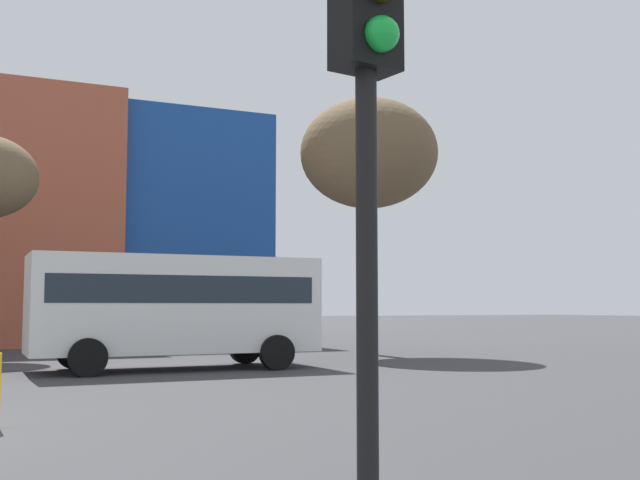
# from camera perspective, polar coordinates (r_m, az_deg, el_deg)

# --- Properties ---
(white_bus) EXTENTS (6.80, 2.62, 2.72)m
(white_bus) POSITION_cam_1_polar(r_m,az_deg,el_deg) (19.21, -10.62, -4.54)
(white_bus) COLOR white
(white_bus) RESTS_ON ground_plane
(traffic_light_near_right) EXTENTS (0.39, 0.39, 3.73)m
(traffic_light_near_right) POSITION_cam_1_polar(r_m,az_deg,el_deg) (4.37, 3.60, 11.34)
(traffic_light_near_right) COLOR black
(traffic_light_near_right) RESTS_ON ground_plane
(bare_tree_1) EXTENTS (4.44, 4.44, 8.22)m
(bare_tree_1) POSITION_cam_1_polar(r_m,az_deg,el_deg) (25.14, 3.63, 6.28)
(bare_tree_1) COLOR brown
(bare_tree_1) RESTS_ON ground_plane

